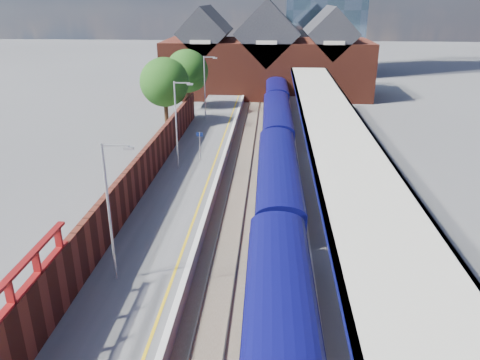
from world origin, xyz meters
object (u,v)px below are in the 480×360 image
Objects in this scene: train at (277,144)px; lamp_post_b at (111,205)px; parked_car_blue at (401,245)px; parked_car_red at (454,349)px; parked_car_dark at (389,208)px; platform_sign at (200,141)px; lamp_post_c at (178,120)px; lamp_post_d at (206,84)px.

train is 9.42× the size of lamp_post_b.
parked_car_red is at bearing 168.62° from parked_car_blue.
parked_car_dark is at bearing -2.91° from parked_car_red.
lamp_post_b is at bearing 71.09° from parked_car_red.
train is 6.69m from platform_sign.
train is at bearing 24.12° from lamp_post_c.
lamp_post_b is 2.80× the size of platform_sign.
parked_car_red is at bearing -60.11° from platform_sign.
parked_car_dark is at bearing -58.59° from train.
parked_car_dark is at bearing -58.19° from lamp_post_d.
lamp_post_d reaches higher than parked_car_dark.
parked_car_red is (6.54, -24.19, -0.49)m from train.
lamp_post_c reaches higher than platform_sign.
parked_car_dark is at bearing -36.34° from platform_sign.
platform_sign is at bearing 55.74° from lamp_post_c.
train is at bearing 14.19° from parked_car_red.
lamp_post_d is 39.54m from parked_car_red.
train is at bearing 68.08° from lamp_post_b.
train reaches higher than parked_car_dark.
lamp_post_d is 14.25m from platform_sign.
parked_car_dark is 1.04× the size of parked_car_blue.
lamp_post_c is (-7.86, -3.52, 2.87)m from train.
lamp_post_c is at bearing -155.88° from train.
train is 9.07m from lamp_post_c.
parked_car_red is (13.03, -22.67, -1.06)m from platform_sign.
lamp_post_c is (0.00, 16.00, 0.00)m from lamp_post_b.
lamp_post_b reaches higher than parked_car_red.
lamp_post_b is 1.72× the size of parked_car_dark.
parked_car_dark is at bearing -28.07° from lamp_post_c.
parked_car_dark is at bearing 28.61° from lamp_post_b.
parked_car_dark is (0.44, 12.76, -0.04)m from parked_car_red.
lamp_post_d is 2.80× the size of platform_sign.
train reaches higher than parked_car_blue.
lamp_post_b is 1.00× the size of lamp_post_c.
parked_car_red is 12.77m from parked_car_dark.
lamp_post_c is at bearing -90.00° from lamp_post_d.
lamp_post_c is at bearing 33.92° from parked_car_red.
train is at bearing -57.82° from lamp_post_d.
lamp_post_b and lamp_post_d have the same top height.
lamp_post_b is 18.20m from platform_sign.
platform_sign is 0.64× the size of parked_car_blue.
lamp_post_c is 19.48m from parked_car_blue.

